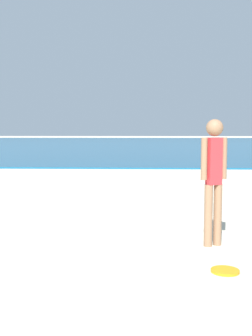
{
  "coord_description": "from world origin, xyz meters",
  "views": [
    {
      "loc": [
        0.79,
        -1.42,
        1.42
      ],
      "look_at": [
        0.5,
        5.8,
        0.76
      ],
      "focal_mm": 44.07,
      "sensor_mm": 36.0,
      "label": 1
    }
  ],
  "objects": [
    {
      "name": "person_standing",
      "position": [
        1.66,
        3.62,
        0.89
      ],
      "size": [
        0.33,
        0.21,
        1.56
      ],
      "rotation": [
        0.0,
        0.0,
        3.57
      ],
      "color": "#936B4C",
      "rests_on": "ground"
    },
    {
      "name": "water",
      "position": [
        0.0,
        43.62,
        0.03
      ],
      "size": [
        160.0,
        60.0,
        0.06
      ],
      "primitive_type": "cube",
      "color": "#14567F",
      "rests_on": "ground"
    },
    {
      "name": "frisbee",
      "position": [
        1.63,
        2.65,
        0.01
      ],
      "size": [
        0.29,
        0.29,
        0.03
      ],
      "primitive_type": "cylinder",
      "color": "orange",
      "rests_on": "ground"
    }
  ]
}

